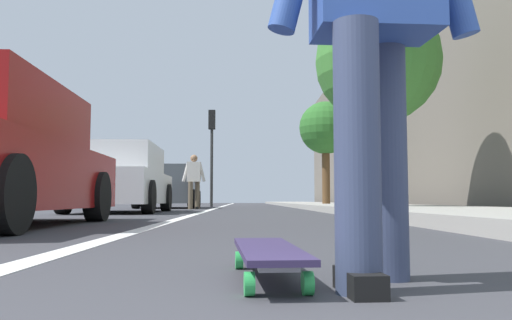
{
  "coord_description": "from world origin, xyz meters",
  "views": [
    {
      "loc": [
        -0.47,
        0.24,
        0.28
      ],
      "look_at": [
        9.58,
        0.02,
        1.05
      ],
      "focal_mm": 36.73,
      "sensor_mm": 36.0,
      "label": 1
    }
  ],
  "objects_px": {
    "parked_car_mid": "(121,180)",
    "pedestrian_distant": "(194,178)",
    "skateboard": "(268,253)",
    "parked_car_far": "(169,188)",
    "traffic_light": "(212,140)",
    "street_tree_mid": "(378,62)",
    "street_tree_far": "(326,129)",
    "skater_person": "(373,1)"
  },
  "relations": [
    {
      "from": "parked_car_mid",
      "to": "pedestrian_distant",
      "type": "bearing_deg",
      "value": -15.96
    },
    {
      "from": "skateboard",
      "to": "parked_car_far",
      "type": "bearing_deg",
      "value": 9.31
    },
    {
      "from": "traffic_light",
      "to": "street_tree_mid",
      "type": "distance_m",
      "value": 11.12
    },
    {
      "from": "pedestrian_distant",
      "to": "parked_car_mid",
      "type": "bearing_deg",
      "value": 164.04
    },
    {
      "from": "street_tree_mid",
      "to": "pedestrian_distant",
      "type": "distance_m",
      "value": 6.95
    },
    {
      "from": "street_tree_far",
      "to": "pedestrian_distant",
      "type": "distance_m",
      "value": 5.7
    },
    {
      "from": "skateboard",
      "to": "parked_car_mid",
      "type": "height_order",
      "value": "parked_car_mid"
    },
    {
      "from": "skater_person",
      "to": "parked_car_far",
      "type": "height_order",
      "value": "skater_person"
    },
    {
      "from": "street_tree_far",
      "to": "parked_car_mid",
      "type": "bearing_deg",
      "value": 141.22
    },
    {
      "from": "parked_car_mid",
      "to": "parked_car_far",
      "type": "height_order",
      "value": "parked_car_mid"
    },
    {
      "from": "pedestrian_distant",
      "to": "skateboard",
      "type": "bearing_deg",
      "value": -173.47
    },
    {
      "from": "parked_car_mid",
      "to": "street_tree_mid",
      "type": "xyz_separation_m",
      "value": [
        -0.4,
        -5.76,
        2.63
      ]
    },
    {
      "from": "parked_car_far",
      "to": "street_tree_far",
      "type": "bearing_deg",
      "value": -85.66
    },
    {
      "from": "skater_person",
      "to": "pedestrian_distant",
      "type": "height_order",
      "value": "pedestrian_distant"
    },
    {
      "from": "parked_car_far",
      "to": "street_tree_mid",
      "type": "xyz_separation_m",
      "value": [
        -7.14,
        -5.64,
        2.65
      ]
    },
    {
      "from": "skateboard",
      "to": "traffic_light",
      "type": "relative_size",
      "value": 0.21
    },
    {
      "from": "traffic_light",
      "to": "pedestrian_distant",
      "type": "bearing_deg",
      "value": 177.97
    },
    {
      "from": "street_tree_far",
      "to": "skater_person",
      "type": "bearing_deg",
      "value": 171.62
    },
    {
      "from": "street_tree_far",
      "to": "traffic_light",
      "type": "bearing_deg",
      "value": 58.56
    },
    {
      "from": "parked_car_mid",
      "to": "parked_car_far",
      "type": "relative_size",
      "value": 0.96
    },
    {
      "from": "parked_car_mid",
      "to": "street_tree_mid",
      "type": "height_order",
      "value": "street_tree_mid"
    },
    {
      "from": "street_tree_mid",
      "to": "pedestrian_distant",
      "type": "height_order",
      "value": "street_tree_mid"
    },
    {
      "from": "skateboard",
      "to": "pedestrian_distant",
      "type": "relative_size",
      "value": 0.51
    },
    {
      "from": "skateboard",
      "to": "parked_car_far",
      "type": "distance_m",
      "value": 16.96
    },
    {
      "from": "street_tree_mid",
      "to": "pedestrian_distant",
      "type": "relative_size",
      "value": 2.84
    },
    {
      "from": "traffic_light",
      "to": "street_tree_mid",
      "type": "relative_size",
      "value": 0.84
    },
    {
      "from": "parked_car_far",
      "to": "parked_car_mid",
      "type": "bearing_deg",
      "value": 178.99
    },
    {
      "from": "skater_person",
      "to": "street_tree_mid",
      "type": "distance_m",
      "value": 10.35
    },
    {
      "from": "skateboard",
      "to": "parked_car_far",
      "type": "relative_size",
      "value": 0.18
    },
    {
      "from": "street_tree_mid",
      "to": "parked_car_far",
      "type": "bearing_deg",
      "value": 38.29
    },
    {
      "from": "traffic_light",
      "to": "street_tree_far",
      "type": "xyz_separation_m",
      "value": [
        -2.65,
        -4.33,
        0.09
      ]
    },
    {
      "from": "skateboard",
      "to": "traffic_light",
      "type": "distance_m",
      "value": 20.04
    },
    {
      "from": "parked_car_far",
      "to": "pedestrian_distant",
      "type": "distance_m",
      "value": 2.7
    },
    {
      "from": "parked_car_mid",
      "to": "traffic_light",
      "type": "relative_size",
      "value": 1.1
    },
    {
      "from": "parked_car_mid",
      "to": "street_tree_far",
      "type": "xyz_separation_m",
      "value": [
        7.17,
        -5.76,
        2.16
      ]
    },
    {
      "from": "traffic_light",
      "to": "street_tree_far",
      "type": "relative_size",
      "value": 1.03
    },
    {
      "from": "skateboard",
      "to": "pedestrian_distant",
      "type": "xyz_separation_m",
      "value": [
        14.29,
        1.63,
        0.86
      ]
    },
    {
      "from": "traffic_light",
      "to": "street_tree_far",
      "type": "bearing_deg",
      "value": -121.44
    },
    {
      "from": "traffic_light",
      "to": "street_tree_far",
      "type": "distance_m",
      "value": 5.08
    },
    {
      "from": "parked_car_mid",
      "to": "traffic_light",
      "type": "bearing_deg",
      "value": -8.25
    },
    {
      "from": "parked_car_far",
      "to": "street_tree_mid",
      "type": "relative_size",
      "value": 0.97
    },
    {
      "from": "parked_car_mid",
      "to": "pedestrian_distant",
      "type": "distance_m",
      "value": 4.47
    }
  ]
}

